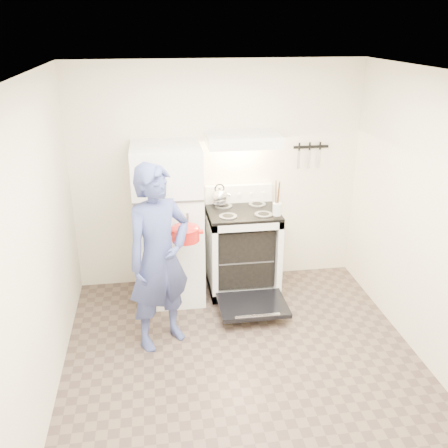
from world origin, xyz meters
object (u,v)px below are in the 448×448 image
at_px(stove_body, 242,252).
at_px(tea_kettle, 220,195).
at_px(person, 159,258).
at_px(refrigerator, 168,224).
at_px(dutch_oven, 185,234).

bearing_deg(stove_body, tea_kettle, 140.52).
bearing_deg(person, refrigerator, 50.98).
bearing_deg(person, dutch_oven, 18.16).
xyz_separation_m(stove_body, person, (-0.93, -0.90, 0.41)).
distance_m(refrigerator, tea_kettle, 0.66).
bearing_deg(stove_body, refrigerator, -178.23).
xyz_separation_m(refrigerator, dutch_oven, (0.14, -0.57, 0.11)).
bearing_deg(person, tea_kettle, 26.06).
bearing_deg(stove_body, person, -136.16).
distance_m(stove_body, dutch_oven, 1.02).
bearing_deg(refrigerator, person, -97.98).
height_order(stove_body, person, person).
xyz_separation_m(person, dutch_oven, (0.26, 0.30, 0.09)).
bearing_deg(dutch_oven, refrigerator, 103.95).
height_order(refrigerator, stove_body, refrigerator).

